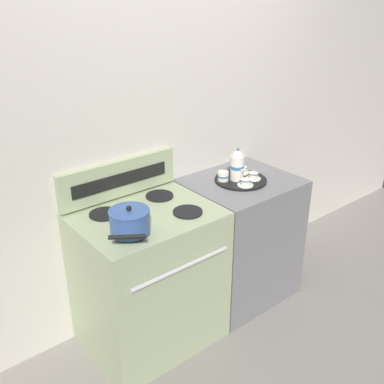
{
  "coord_description": "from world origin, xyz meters",
  "views": [
    {
      "loc": [
        -1.59,
        -1.92,
        2.07
      ],
      "look_at": [
        -0.08,
        -0.07,
        0.97
      ],
      "focal_mm": 42.0,
      "sensor_mm": 36.0,
      "label": 1
    }
  ],
  "objects_px": {
    "serving_tray": "(240,180)",
    "creamer_jug": "(223,176)",
    "teapot": "(237,165)",
    "teacup_left": "(242,170)",
    "teacup_front": "(253,176)",
    "teacup_right": "(245,182)",
    "stove": "(149,278)",
    "saucepan": "(130,221)"
  },
  "relations": [
    {
      "from": "saucepan",
      "to": "teacup_right",
      "type": "relative_size",
      "value": 3.17
    },
    {
      "from": "serving_tray",
      "to": "teacup_right",
      "type": "relative_size",
      "value": 3.36
    },
    {
      "from": "teacup_right",
      "to": "saucepan",
      "type": "bearing_deg",
      "value": -177.08
    },
    {
      "from": "teapot",
      "to": "teacup_right",
      "type": "xyz_separation_m",
      "value": [
        -0.03,
        -0.11,
        -0.08
      ]
    },
    {
      "from": "teacup_left",
      "to": "teacup_front",
      "type": "height_order",
      "value": "same"
    },
    {
      "from": "creamer_jug",
      "to": "teacup_left",
      "type": "bearing_deg",
      "value": 4.45
    },
    {
      "from": "teacup_left",
      "to": "teacup_front",
      "type": "bearing_deg",
      "value": -99.32
    },
    {
      "from": "serving_tray",
      "to": "teapot",
      "type": "xyz_separation_m",
      "value": [
        -0.03,
        0.01,
        0.11
      ]
    },
    {
      "from": "creamer_jug",
      "to": "stove",
      "type": "bearing_deg",
      "value": -174.91
    },
    {
      "from": "teapot",
      "to": "teacup_right",
      "type": "bearing_deg",
      "value": -104.15
    },
    {
      "from": "teacup_right",
      "to": "serving_tray",
      "type": "bearing_deg",
      "value": 61.74
    },
    {
      "from": "teacup_front",
      "to": "stove",
      "type": "bearing_deg",
      "value": 176.45
    },
    {
      "from": "teapot",
      "to": "teacup_right",
      "type": "relative_size",
      "value": 2.14
    },
    {
      "from": "saucepan",
      "to": "creamer_jug",
      "type": "relative_size",
      "value": 4.46
    },
    {
      "from": "stove",
      "to": "teapot",
      "type": "xyz_separation_m",
      "value": [
        0.73,
        0.01,
        0.56
      ]
    },
    {
      "from": "teacup_left",
      "to": "teacup_right",
      "type": "relative_size",
      "value": 1.0
    },
    {
      "from": "teacup_left",
      "to": "teacup_front",
      "type": "distance_m",
      "value": 0.12
    },
    {
      "from": "teacup_front",
      "to": "creamer_jug",
      "type": "xyz_separation_m",
      "value": [
        -0.17,
        0.11,
        0.01
      ]
    },
    {
      "from": "saucepan",
      "to": "stove",
      "type": "bearing_deg",
      "value": 36.12
    },
    {
      "from": "stove",
      "to": "serving_tray",
      "type": "bearing_deg",
      "value": 0.18
    },
    {
      "from": "teacup_right",
      "to": "creamer_jug",
      "type": "distance_m",
      "value": 0.16
    },
    {
      "from": "teacup_left",
      "to": "teacup_right",
      "type": "distance_m",
      "value": 0.22
    },
    {
      "from": "creamer_jug",
      "to": "saucepan",
      "type": "bearing_deg",
      "value": -166.7
    },
    {
      "from": "saucepan",
      "to": "teapot",
      "type": "relative_size",
      "value": 1.49
    },
    {
      "from": "saucepan",
      "to": "serving_tray",
      "type": "distance_m",
      "value": 0.96
    },
    {
      "from": "serving_tray",
      "to": "teacup_left",
      "type": "distance_m",
      "value": 0.11
    },
    {
      "from": "teacup_left",
      "to": "stove",
      "type": "bearing_deg",
      "value": -175.06
    },
    {
      "from": "serving_tray",
      "to": "creamer_jug",
      "type": "xyz_separation_m",
      "value": [
        -0.11,
        0.06,
        0.04
      ]
    },
    {
      "from": "teacup_right",
      "to": "creamer_jug",
      "type": "xyz_separation_m",
      "value": [
        -0.05,
        0.15,
        0.01
      ]
    },
    {
      "from": "teacup_right",
      "to": "creamer_jug",
      "type": "relative_size",
      "value": 1.41
    },
    {
      "from": "stove",
      "to": "serving_tray",
      "type": "xyz_separation_m",
      "value": [
        0.75,
        0.0,
        0.45
      ]
    },
    {
      "from": "saucepan",
      "to": "creamer_jug",
      "type": "bearing_deg",
      "value": 13.3
    },
    {
      "from": "serving_tray",
      "to": "creamer_jug",
      "type": "bearing_deg",
      "value": 152.51
    },
    {
      "from": "stove",
      "to": "creamer_jug",
      "type": "relative_size",
      "value": 12.34
    },
    {
      "from": "teacup_left",
      "to": "creamer_jug",
      "type": "relative_size",
      "value": 1.41
    },
    {
      "from": "teacup_left",
      "to": "teacup_front",
      "type": "relative_size",
      "value": 1.0
    },
    {
      "from": "teapot",
      "to": "teacup_left",
      "type": "distance_m",
      "value": 0.15
    },
    {
      "from": "creamer_jug",
      "to": "teacup_right",
      "type": "bearing_deg",
      "value": -70.78
    },
    {
      "from": "saucepan",
      "to": "teacup_left",
      "type": "bearing_deg",
      "value": 11.7
    },
    {
      "from": "serving_tray",
      "to": "stove",
      "type": "bearing_deg",
      "value": -179.82
    },
    {
      "from": "serving_tray",
      "to": "creamer_jug",
      "type": "relative_size",
      "value": 4.73
    },
    {
      "from": "saucepan",
      "to": "serving_tray",
      "type": "height_order",
      "value": "saucepan"
    }
  ]
}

